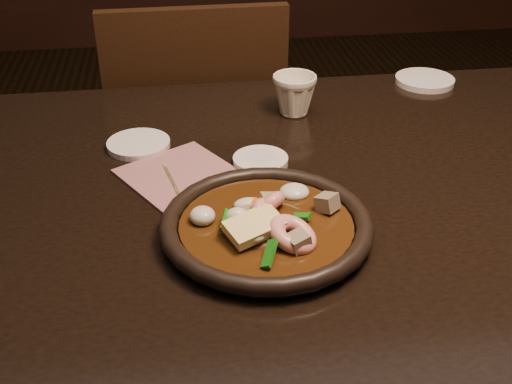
{
  "coord_description": "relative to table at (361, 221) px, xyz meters",
  "views": [
    {
      "loc": [
        -0.3,
        -0.85,
        1.27
      ],
      "look_at": [
        -0.19,
        -0.09,
        0.8
      ],
      "focal_mm": 45.0,
      "sensor_mm": 36.0,
      "label": 1
    }
  ],
  "objects": [
    {
      "name": "soy_dish",
      "position": [
        -0.16,
        0.08,
        0.08
      ],
      "size": [
        0.09,
        0.09,
        0.01
      ],
      "primitive_type": "cylinder",
      "color": "silver",
      "rests_on": "table"
    },
    {
      "name": "chair",
      "position": [
        -0.24,
        0.61,
        -0.18
      ],
      "size": [
        0.43,
        0.43,
        0.9
      ],
      "rotation": [
        0.0,
        0.0,
        3.16
      ],
      "color": "black",
      "rests_on": "floor"
    },
    {
      "name": "tea_cup",
      "position": [
        -0.06,
        0.27,
        0.12
      ],
      "size": [
        0.11,
        0.11,
        0.08
      ],
      "primitive_type": "imported",
      "rotation": [
        0.0,
        0.0,
        -0.4
      ],
      "color": "white",
      "rests_on": "table"
    },
    {
      "name": "napkin",
      "position": [
        -0.29,
        0.06,
        0.08
      ],
      "size": [
        0.23,
        0.23,
        0.0
      ],
      "primitive_type": "cube",
      "rotation": [
        0.0,
        0.0,
        0.54
      ],
      "color": "#955B60",
      "rests_on": "table"
    },
    {
      "name": "table",
      "position": [
        0.0,
        0.0,
        0.0
      ],
      "size": [
        1.6,
        0.9,
        0.75
      ],
      "color": "black",
      "rests_on": "floor"
    },
    {
      "name": "stirfry",
      "position": [
        -0.18,
        -0.12,
        0.1
      ],
      "size": [
        0.22,
        0.2,
        0.07
      ],
      "color": "#351C09",
      "rests_on": "plate"
    },
    {
      "name": "saucer_right",
      "position": [
        0.25,
        0.39,
        0.08
      ],
      "size": [
        0.13,
        0.13,
        0.01
      ],
      "primitive_type": "cylinder",
      "color": "silver",
      "rests_on": "table"
    },
    {
      "name": "chopsticks",
      "position": [
        -0.29,
        -0.02,
        0.08
      ],
      "size": [
        0.06,
        0.23,
        0.01
      ],
      "rotation": [
        0.0,
        0.0,
        0.21
      ],
      "color": "#9E8B5A",
      "rests_on": "table"
    },
    {
      "name": "plate",
      "position": [
        -0.18,
        -0.13,
        0.09
      ],
      "size": [
        0.3,
        0.3,
        0.03
      ],
      "color": "black",
      "rests_on": "table"
    },
    {
      "name": "saucer_left",
      "position": [
        -0.36,
        0.17,
        0.08
      ],
      "size": [
        0.11,
        0.11,
        0.01
      ],
      "primitive_type": "cylinder",
      "color": "silver",
      "rests_on": "table"
    }
  ]
}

